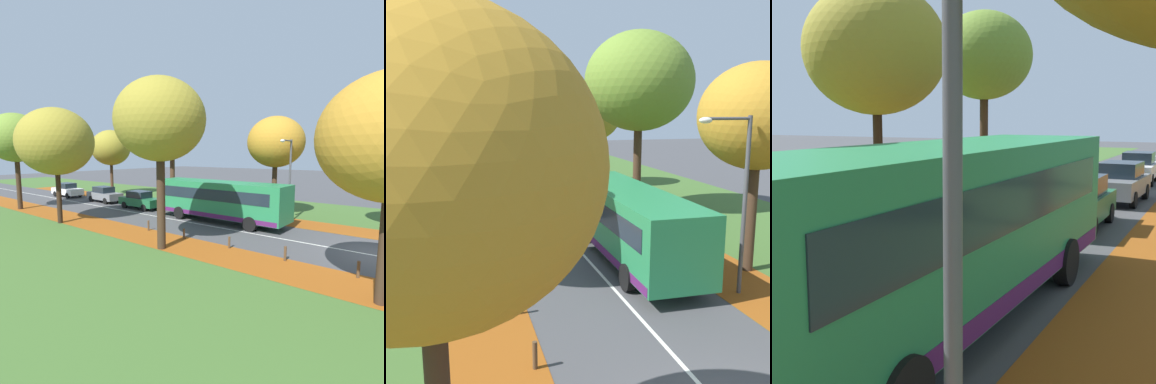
# 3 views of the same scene
# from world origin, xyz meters

# --- Properties ---
(ground_plane) EXTENTS (160.00, 160.00, 0.00)m
(ground_plane) POSITION_xyz_m (0.00, 0.00, 0.00)
(ground_plane) COLOR #424244
(grass_verge_left) EXTENTS (12.00, 90.00, 0.01)m
(grass_verge_left) POSITION_xyz_m (-9.20, 20.00, 0.00)
(grass_verge_left) COLOR #3D6028
(grass_verge_left) RESTS_ON ground
(leaf_litter_left) EXTENTS (2.80, 60.00, 0.00)m
(leaf_litter_left) POSITION_xyz_m (-4.60, 14.00, 0.01)
(leaf_litter_left) COLOR #8C4714
(leaf_litter_left) RESTS_ON grass_verge_left
(grass_verge_right) EXTENTS (12.00, 90.00, 0.01)m
(grass_verge_right) POSITION_xyz_m (9.20, 20.00, 0.00)
(grass_verge_right) COLOR #3D6028
(grass_verge_right) RESTS_ON ground
(leaf_litter_right) EXTENTS (2.80, 60.00, 0.00)m
(leaf_litter_right) POSITION_xyz_m (4.60, 14.00, 0.01)
(leaf_litter_right) COLOR #8C4714
(leaf_litter_right) RESTS_ON grass_verge_right
(road_centre_line) EXTENTS (0.12, 80.00, 0.01)m
(road_centre_line) POSITION_xyz_m (0.00, 20.00, 0.00)
(road_centre_line) COLOR silver
(road_centre_line) RESTS_ON ground
(tree_left_near) EXTENTS (4.67, 4.67, 8.80)m
(tree_left_near) POSITION_xyz_m (-5.75, 9.41, 6.66)
(tree_left_near) COLOR #382619
(tree_left_near) RESTS_ON ground
(tree_left_mid) EXTENTS (5.24, 5.24, 8.22)m
(tree_left_mid) POSITION_xyz_m (-6.00, 19.40, 5.85)
(tree_left_mid) COLOR black
(tree_left_mid) RESTS_ON ground
(tree_left_far) EXTENTS (4.79, 4.79, 8.60)m
(tree_left_far) POSITION_xyz_m (-5.39, 27.66, 6.41)
(tree_left_far) COLOR #382619
(tree_left_far) RESTS_ON ground
(tree_right_near) EXTENTS (4.38, 4.38, 7.91)m
(tree_right_near) POSITION_xyz_m (5.66, 8.07, 5.90)
(tree_right_near) COLOR #422D1E
(tree_right_near) RESTS_ON ground
(tree_right_mid) EXTENTS (6.38, 6.38, 10.66)m
(tree_right_mid) POSITION_xyz_m (5.40, 18.64, 7.76)
(tree_right_mid) COLOR #422D1E
(tree_right_mid) RESTS_ON ground
(tree_right_far) EXTENTS (4.67, 4.67, 7.87)m
(tree_right_far) POSITION_xyz_m (5.65, 28.80, 5.75)
(tree_right_far) COLOR #422D1E
(tree_right_far) RESTS_ON ground
(bollard_second) EXTENTS (0.12, 0.12, 0.71)m
(bollard_second) POSITION_xyz_m (-3.58, 0.50, 0.35)
(bollard_second) COLOR #4C3823
(bollard_second) RESTS_ON ground
(bollard_third) EXTENTS (0.12, 0.12, 0.71)m
(bollard_third) POSITION_xyz_m (-3.51, 3.56, 0.36)
(bollard_third) COLOR #4C3823
(bollard_third) RESTS_ON ground
(bollard_fourth) EXTENTS (0.12, 0.12, 0.64)m
(bollard_fourth) POSITION_xyz_m (-3.50, 6.61, 0.32)
(bollard_fourth) COLOR #4C3823
(bollard_fourth) RESTS_ON ground
(bollard_fifth) EXTENTS (0.12, 0.12, 0.62)m
(bollard_fifth) POSITION_xyz_m (-3.59, 9.66, 0.31)
(bollard_fifth) COLOR #4C3823
(bollard_fifth) RESTS_ON ground
(bollard_sixth) EXTENTS (0.12, 0.12, 0.68)m
(bollard_sixth) POSITION_xyz_m (-3.57, 12.71, 0.34)
(bollard_sixth) COLOR #4C3823
(bollard_sixth) RESTS_ON ground
(streetlamp_right) EXTENTS (1.89, 0.28, 6.00)m
(streetlamp_right) POSITION_xyz_m (3.67, 6.23, 3.74)
(streetlamp_right) COLOR #47474C
(streetlamp_right) RESTS_ON ground
(bus) EXTENTS (2.78, 10.43, 2.98)m
(bus) POSITION_xyz_m (1.62, 10.61, 1.70)
(bus) COLOR #237A47
(bus) RESTS_ON ground
(car_green_lead) EXTENTS (1.82, 4.22, 1.62)m
(car_green_lead) POSITION_xyz_m (1.58, 19.23, 0.81)
(car_green_lead) COLOR #1E6038
(car_green_lead) RESTS_ON ground
(car_grey_following) EXTENTS (1.89, 4.25, 1.62)m
(car_grey_following) POSITION_xyz_m (1.87, 25.08, 0.81)
(car_grey_following) COLOR slate
(car_grey_following) RESTS_ON ground
(car_white_third_in_line) EXTENTS (1.87, 4.25, 1.62)m
(car_white_third_in_line) POSITION_xyz_m (1.56, 31.92, 0.81)
(car_white_third_in_line) COLOR silver
(car_white_third_in_line) RESTS_ON ground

